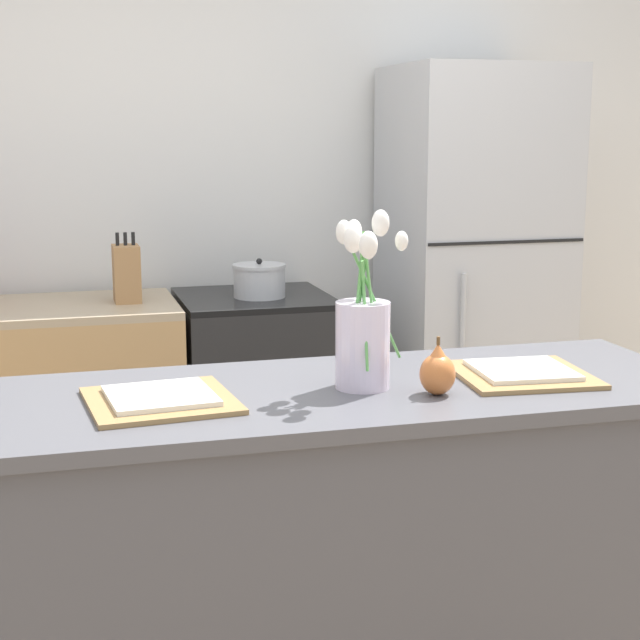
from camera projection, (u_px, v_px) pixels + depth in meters
back_wall at (211, 181)px, 4.21m from camera, size 5.20×0.08×2.70m
kitchen_island at (346, 567)px, 2.49m from camera, size 1.80×0.66×0.95m
stove_range at (256, 404)px, 4.03m from camera, size 0.60×0.61×0.91m
refrigerator at (472, 285)px, 4.19m from camera, size 0.68×0.67×1.83m
flower_vase at (363, 327)px, 2.36m from camera, size 0.18×0.21×0.44m
pear_figurine at (438, 372)px, 2.32m from camera, size 0.09×0.09×0.14m
plate_setting_left at (160, 399)px, 2.25m from camera, size 0.36×0.36×0.02m
plate_setting_right at (522, 373)px, 2.49m from camera, size 0.36×0.36×0.02m
cooking_pot at (259, 281)px, 3.90m from camera, size 0.21×0.21×0.16m
knife_block at (127, 273)px, 3.79m from camera, size 0.10×0.14×0.27m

